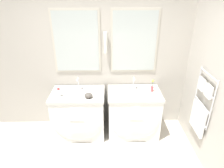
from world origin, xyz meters
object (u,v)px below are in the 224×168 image
(vanity_left, at_px, (79,114))
(amenity_bowl, at_px, (89,95))
(flower_vase, at_px, (152,87))
(vanity_right, at_px, (133,113))
(toiletry_bottle, at_px, (59,92))

(vanity_left, distance_m, amenity_bowl, 0.51)
(flower_vase, bearing_deg, vanity_right, -166.99)
(amenity_bowl, height_order, flower_vase, flower_vase)
(vanity_left, distance_m, toiletry_bottle, 0.56)
(vanity_left, xyz_separation_m, amenity_bowl, (0.21, -0.12, 0.45))
(flower_vase, bearing_deg, toiletry_bottle, -175.13)
(vanity_right, bearing_deg, vanity_left, 180.00)
(vanity_left, height_order, vanity_right, same)
(toiletry_bottle, bearing_deg, vanity_right, 2.84)
(vanity_right, xyz_separation_m, flower_vase, (0.31, 0.07, 0.50))
(vanity_right, xyz_separation_m, amenity_bowl, (-0.78, -0.12, 0.45))
(vanity_right, relative_size, flower_vase, 4.16)
(vanity_left, xyz_separation_m, flower_vase, (1.29, 0.07, 0.50))
(vanity_right, distance_m, flower_vase, 0.59)
(toiletry_bottle, bearing_deg, flower_vase, 4.87)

